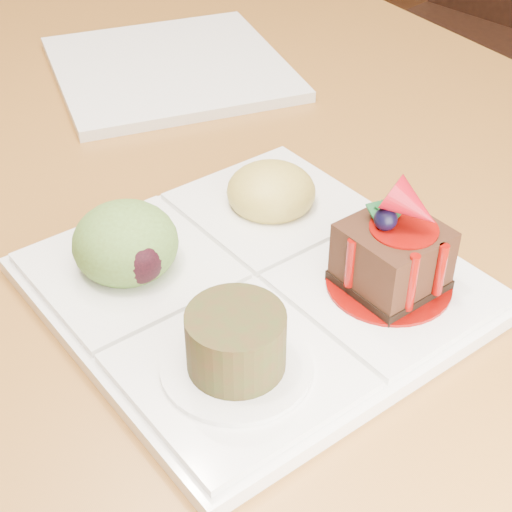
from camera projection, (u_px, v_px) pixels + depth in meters
ground at (81, 437)px, 1.43m from camera, size 6.00×6.00×0.00m
dining_table at (8, 92)px, 1.01m from camera, size 1.00×1.80×0.75m
chair_right at (496, 4)px, 1.58m from camera, size 0.52×0.52×1.01m
sampler_plate at (250, 268)px, 0.58m from camera, size 0.31×0.31×0.11m
second_plate at (170, 68)px, 0.90m from camera, size 0.30×0.30×0.01m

